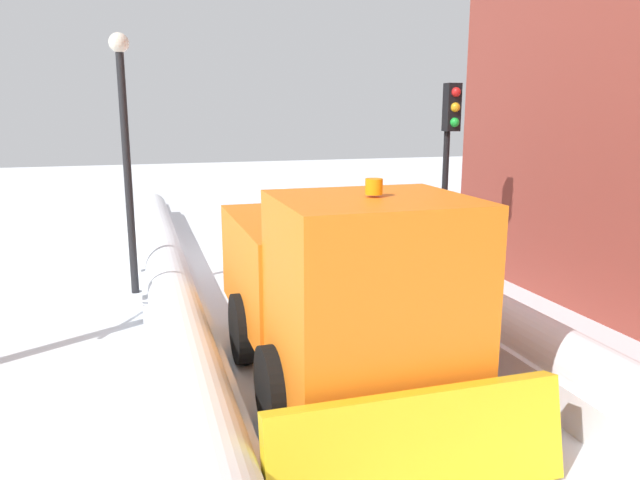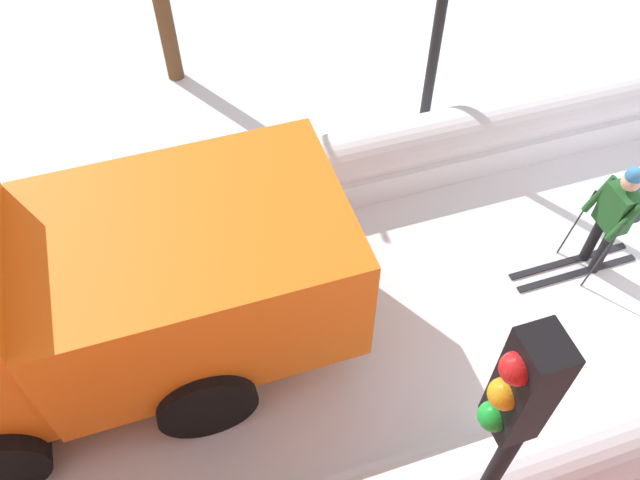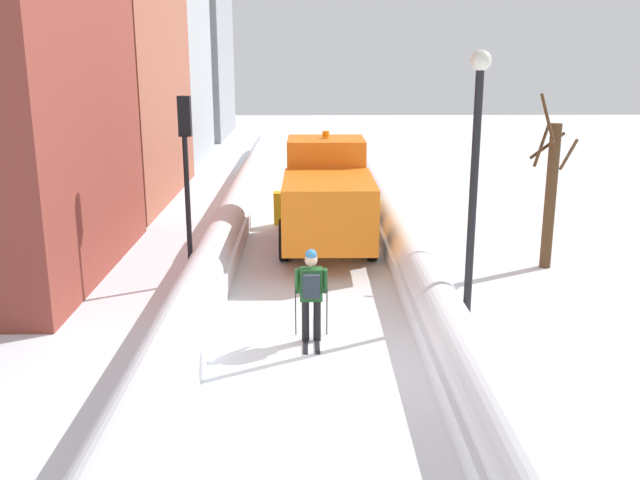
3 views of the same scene
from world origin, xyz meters
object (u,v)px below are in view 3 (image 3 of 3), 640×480
at_px(skier, 311,291).
at_px(traffic_light_pole, 186,154).
at_px(street_lamp, 475,155).
at_px(bare_tree_near, 551,191).
at_px(plow_truck, 327,196).

bearing_deg(skier, traffic_light_pole, 127.94).
relative_size(skier, street_lamp, 0.34).
xyz_separation_m(skier, street_lamp, (3.20, 1.11, 2.38)).
bearing_deg(bare_tree_near, plow_truck, 161.39).
bearing_deg(plow_truck, bare_tree_near, -18.61).
bearing_deg(street_lamp, skier, -160.92).
xyz_separation_m(traffic_light_pole, street_lamp, (6.03, -2.52, 0.32)).
relative_size(skier, bare_tree_near, 0.42).
bearing_deg(bare_tree_near, skier, -141.85).
relative_size(traffic_light_pole, bare_tree_near, 1.00).
bearing_deg(traffic_light_pole, bare_tree_near, 6.86).
bearing_deg(skier, bare_tree_near, 38.15).
distance_m(plow_truck, traffic_light_pole, 4.67).
bearing_deg(plow_truck, skier, -94.05).
distance_m(plow_truck, skier, 6.58).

